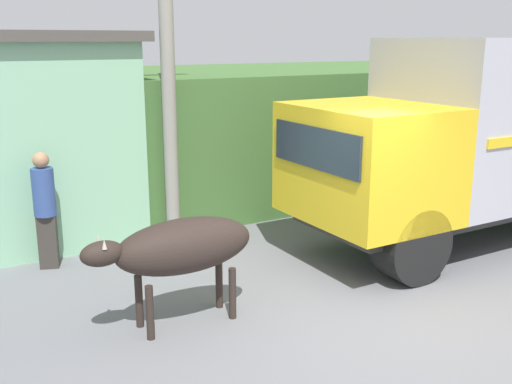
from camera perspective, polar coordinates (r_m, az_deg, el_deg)
ground_plane at (r=7.49m, az=10.69°, el=-11.87°), size 60.00×60.00×0.00m
hillside_embankment at (r=12.75m, az=-9.24°, el=5.33°), size 32.00×5.36×2.64m
cargo_truck at (r=10.48m, az=20.71°, el=5.29°), size 6.19×2.30×3.30m
brown_cow at (r=6.98m, az=-7.15°, el=-5.27°), size 2.04×0.65×1.29m
pedestrian_on_hill at (r=9.16m, az=-19.48°, el=-1.13°), size 0.40×0.40×1.73m
utility_pole at (r=9.57m, az=-8.50°, el=14.31°), size 0.90×0.23×6.37m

